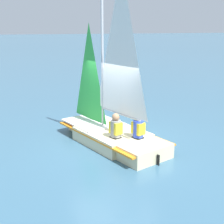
% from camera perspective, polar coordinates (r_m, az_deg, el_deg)
% --- Properties ---
extents(ground_plane, '(260.00, 260.00, 0.00)m').
position_cam_1_polar(ground_plane, '(9.94, -0.00, -5.70)').
color(ground_plane, '#38607A').
extents(sailboat_main, '(4.18, 2.80, 5.30)m').
position_cam_1_polar(sailboat_main, '(9.71, 0.05, -1.99)').
color(sailboat_main, beige).
rests_on(sailboat_main, ground_plane).
extents(sailor_helm, '(0.41, 0.38, 1.16)m').
position_cam_1_polar(sailor_helm, '(9.12, 0.67, -3.54)').
color(sailor_helm, black).
rests_on(sailor_helm, ground_plane).
extents(sailor_crew, '(0.41, 0.38, 1.16)m').
position_cam_1_polar(sailor_crew, '(9.12, 4.80, -3.52)').
color(sailor_crew, black).
rests_on(sailor_crew, ground_plane).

